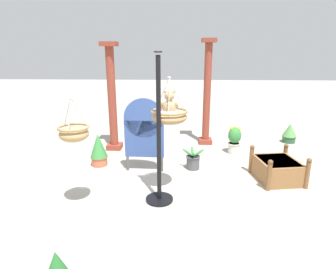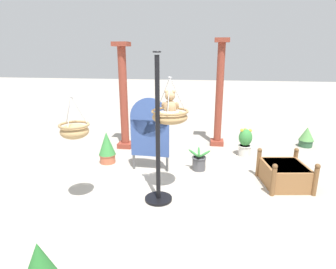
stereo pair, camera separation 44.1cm
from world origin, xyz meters
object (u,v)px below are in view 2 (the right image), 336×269
Objects in this scene: greenhouse_pillar_right at (219,96)px; potted_plant_small_succulent at (199,162)px; hanging_basket_with_teddy at (170,116)px; potted_plant_fern_front at (306,137)px; teddy_bear at (170,104)px; potted_plant_flowering_red at (107,148)px; display_sign_board at (150,129)px; potted_plant_bushy_green at (41,269)px; greenhouse_pillar_left at (124,99)px; wooden_planter_box at (285,174)px; potted_plant_tall_leafy at (245,142)px; hanging_basket_left_high at (74,130)px; display_pole_central at (158,159)px.

greenhouse_pillar_right reaches higher than potted_plant_small_succulent.
hanging_basket_with_teddy reaches higher than potted_plant_fern_front.
potted_plant_fern_front is at bearing 43.41° from teddy_bear.
display_sign_board reaches higher than potted_plant_flowering_red.
potted_plant_flowering_red is at bearing 99.45° from potted_plant_bushy_green.
greenhouse_pillar_left is 3.67× the size of potted_plant_flowering_red.
greenhouse_pillar_right reaches higher than wooden_planter_box.
greenhouse_pillar_right is 1.78× the size of display_sign_board.
greenhouse_pillar_right reaches higher than display_sign_board.
hanging_basket_left_high is at bearing -137.01° from potted_plant_tall_leafy.
hanging_basket_left_high is 1.95m from potted_plant_flowering_red.
display_sign_board is (0.42, 3.16, 0.56)m from potted_plant_bushy_green.
teddy_bear is at bearing -125.97° from potted_plant_tall_leafy.
hanging_basket_left_high is at bearing -156.18° from teddy_bear.
potted_plant_tall_leafy is (1.46, 2.01, -1.19)m from teddy_bear.
greenhouse_pillar_left is at bearing 117.17° from display_pole_central.
potted_plant_bushy_green is at bearing -77.31° from hanging_basket_left_high.
display_sign_board is (-1.98, -1.11, 0.53)m from potted_plant_tall_leafy.
display_sign_board is at bearing -126.68° from greenhouse_pillar_right.
hanging_basket_left_high is (-1.32, -0.58, -0.31)m from teddy_bear.
teddy_bear is at bearing 61.04° from display_pole_central.
display_pole_central is 3.68× the size of hanging_basket_left_high.
potted_plant_small_succulent is at bearing -3.13° from potted_plant_flowering_red.
hanging_basket_with_teddy is 1.54× the size of potted_plant_small_succulent.
hanging_basket_left_high reaches higher than potted_plant_flowering_red.
potted_plant_fern_front is at bearing 29.02° from potted_plant_tall_leafy.
hanging_basket_left_high is 5.68m from potted_plant_fern_front.
potted_plant_bushy_green is at bearing -112.79° from hanging_basket_with_teddy.
display_pole_central is 4.60× the size of potted_plant_fern_front.
display_pole_central is 2.84m from greenhouse_pillar_left.
greenhouse_pillar_left reaches higher than potted_plant_flowering_red.
potted_plant_fern_front is at bearing 43.62° from hanging_basket_with_teddy.
potted_plant_small_succulent is at bearing 163.34° from wooden_planter_box.
potted_plant_flowering_red is at bearing 170.79° from wooden_planter_box.
potted_plant_bushy_green is at bearing -80.55° from potted_plant_flowering_red.
display_pole_central is 3.22m from greenhouse_pillar_right.
display_pole_central is 0.70m from hanging_basket_with_teddy.
display_pole_central is at bearing -114.53° from potted_plant_small_succulent.
potted_plant_flowering_red reaches higher than potted_plant_bushy_green.
potted_plant_fern_front is at bearing 38.45° from hanging_basket_left_high.
display_sign_board is at bearing -171.53° from potted_plant_small_succulent.
display_pole_central is 3.20× the size of hanging_basket_with_teddy.
potted_plant_small_succulent is (-0.40, -1.70, -1.08)m from greenhouse_pillar_right.
hanging_basket_left_high is 0.25× the size of greenhouse_pillar_left.
greenhouse_pillar_right is at bearing 12.90° from greenhouse_pillar_left.
teddy_bear is 0.64× the size of hanging_basket_left_high.
display_pole_central reaches higher than potted_plant_tall_leafy.
greenhouse_pillar_left is at bearing 122.52° from hanging_basket_with_teddy.
potted_plant_tall_leafy is at bearing 54.81° from display_pole_central.
potted_plant_flowering_red is at bearing 142.78° from teddy_bear.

